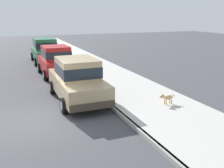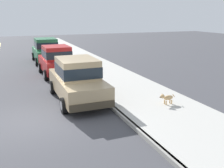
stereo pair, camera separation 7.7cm
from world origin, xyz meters
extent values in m
plane|color=#424247|center=(0.00, 0.00, 0.00)|extent=(80.00, 80.00, 0.00)
cube|color=gray|center=(3.20, 0.00, 0.07)|extent=(0.16, 64.00, 0.14)
cube|color=#B7B5AD|center=(5.00, 0.00, 0.07)|extent=(3.60, 64.00, 0.14)
cube|color=tan|center=(2.17, 1.73, 0.70)|extent=(1.80, 4.50, 0.76)
cube|color=tan|center=(2.17, 1.63, 1.50)|extent=(1.58, 2.10, 0.84)
cube|color=#19232D|center=(2.17, 1.63, 1.44)|extent=(1.62, 2.14, 0.46)
cube|color=#3E3527|center=(2.17, 3.93, 0.46)|extent=(1.76, 0.20, 0.28)
cube|color=#3E3527|center=(2.17, -0.47, 0.46)|extent=(1.76, 0.20, 0.28)
cylinder|color=black|center=(1.27, 3.12, 0.32)|extent=(0.22, 0.64, 0.64)
cylinder|color=#9E9EA3|center=(1.27, 3.12, 0.32)|extent=(0.24, 0.35, 0.35)
cylinder|color=black|center=(3.07, 3.12, 0.32)|extent=(0.22, 0.64, 0.64)
cylinder|color=#9E9EA3|center=(3.07, 3.12, 0.32)|extent=(0.24, 0.35, 0.35)
cylinder|color=black|center=(1.27, 0.33, 0.32)|extent=(0.22, 0.64, 0.64)
cylinder|color=#9E9EA3|center=(1.27, 0.33, 0.32)|extent=(0.24, 0.35, 0.35)
cylinder|color=black|center=(3.07, 0.33, 0.32)|extent=(0.22, 0.64, 0.64)
cylinder|color=#9E9EA3|center=(3.07, 0.33, 0.32)|extent=(0.24, 0.35, 0.35)
cube|color=#EAEACC|center=(1.61, 3.96, 0.81)|extent=(0.28, 0.08, 0.14)
cube|color=#EAEACC|center=(2.73, 3.96, 0.81)|extent=(0.28, 0.08, 0.14)
cube|color=red|center=(2.17, 7.08, 0.70)|extent=(1.81, 3.74, 0.76)
cube|color=red|center=(2.18, 6.83, 1.48)|extent=(1.56, 1.94, 0.80)
cube|color=#19232D|center=(2.18, 6.83, 1.42)|extent=(1.59, 1.98, 0.44)
cube|color=#400A0A|center=(2.13, 8.87, 0.46)|extent=(1.69, 0.24, 0.28)
cube|color=#400A0A|center=(2.21, 5.28, 0.46)|extent=(1.69, 0.24, 0.28)
cylinder|color=black|center=(1.28, 8.20, 0.32)|extent=(0.24, 0.65, 0.64)
cylinder|color=#9E9EA3|center=(1.28, 8.20, 0.32)|extent=(0.25, 0.36, 0.35)
cylinder|color=black|center=(3.00, 8.24, 0.32)|extent=(0.24, 0.65, 0.64)
cylinder|color=#9E9EA3|center=(3.00, 8.24, 0.32)|extent=(0.25, 0.36, 0.35)
cylinder|color=black|center=(1.34, 5.91, 0.32)|extent=(0.24, 0.65, 0.64)
cylinder|color=#9E9EA3|center=(1.34, 5.91, 0.32)|extent=(0.25, 0.36, 0.35)
cylinder|color=black|center=(3.06, 5.95, 0.32)|extent=(0.24, 0.65, 0.64)
cylinder|color=#9E9EA3|center=(3.06, 5.95, 0.32)|extent=(0.25, 0.36, 0.35)
cube|color=#EAEACC|center=(1.59, 8.89, 0.81)|extent=(0.28, 0.09, 0.14)
cube|color=#EAEACC|center=(2.66, 8.92, 0.81)|extent=(0.28, 0.09, 0.14)
cube|color=#23663D|center=(2.21, 11.98, 0.70)|extent=(1.81, 4.50, 0.76)
cube|color=#23663D|center=(2.21, 11.88, 1.50)|extent=(1.59, 2.10, 0.84)
cube|color=#19232D|center=(2.21, 11.88, 1.44)|extent=(1.62, 2.14, 0.46)
cube|color=black|center=(2.22, 14.18, 0.46)|extent=(1.76, 0.20, 0.28)
cube|color=black|center=(2.21, 9.78, 0.46)|extent=(1.76, 0.20, 0.28)
cylinder|color=black|center=(1.32, 13.38, 0.32)|extent=(0.22, 0.64, 0.64)
cylinder|color=#9E9EA3|center=(1.32, 13.38, 0.32)|extent=(0.24, 0.35, 0.35)
cylinder|color=black|center=(3.12, 13.38, 0.32)|extent=(0.22, 0.64, 0.64)
cylinder|color=#9E9EA3|center=(3.12, 13.38, 0.32)|extent=(0.24, 0.35, 0.35)
cylinder|color=black|center=(1.31, 10.59, 0.32)|extent=(0.22, 0.64, 0.64)
cylinder|color=#9E9EA3|center=(1.31, 10.59, 0.32)|extent=(0.24, 0.35, 0.35)
cylinder|color=black|center=(3.11, 10.59, 0.32)|extent=(0.22, 0.64, 0.64)
cylinder|color=#9E9EA3|center=(3.11, 10.59, 0.32)|extent=(0.24, 0.35, 0.35)
cube|color=#EAEACC|center=(1.66, 14.22, 0.81)|extent=(0.28, 0.08, 0.14)
cube|color=#EAEACC|center=(2.78, 14.21, 0.81)|extent=(0.28, 0.08, 0.14)
ellipsoid|color=tan|center=(5.44, -0.61, 0.42)|extent=(0.45, 0.21, 0.20)
cylinder|color=tan|center=(5.31, -0.67, 0.23)|extent=(0.05, 0.05, 0.18)
cylinder|color=tan|center=(5.31, -0.55, 0.23)|extent=(0.05, 0.05, 0.18)
cylinder|color=tan|center=(5.58, -0.67, 0.23)|extent=(0.05, 0.05, 0.18)
cylinder|color=tan|center=(5.58, -0.55, 0.23)|extent=(0.05, 0.05, 0.18)
sphere|color=tan|center=(5.15, -0.62, 0.51)|extent=(0.17, 0.17, 0.17)
ellipsoid|color=brown|center=(5.06, -0.62, 0.49)|extent=(0.11, 0.07, 0.06)
cone|color=tan|center=(5.16, -0.67, 0.59)|extent=(0.06, 0.06, 0.07)
cone|color=tan|center=(5.16, -0.57, 0.59)|extent=(0.06, 0.06, 0.07)
cylinder|color=tan|center=(5.70, -0.60, 0.48)|extent=(0.12, 0.04, 0.13)
camera|label=1|loc=(-0.56, -9.10, 3.77)|focal=41.06mm
camera|label=2|loc=(-0.49, -9.13, 3.77)|focal=41.06mm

